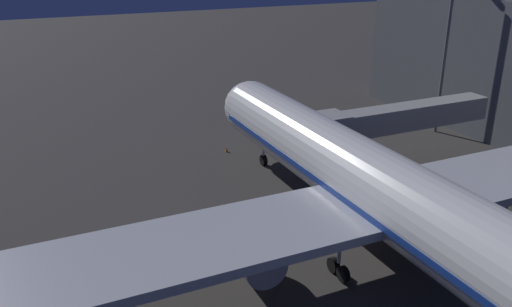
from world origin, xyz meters
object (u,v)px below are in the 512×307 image
Objects in this scene: apron_floodlight_mast at (446,44)px; traffic_cone_nose_starboard at (227,150)px; traffic_cone_nose_port at (260,144)px; jet_bridge at (391,119)px; airliner_at_gate at (398,202)px.

traffic_cone_nose_starboard is at bearing -9.44° from apron_floodlight_mast.
traffic_cone_nose_port is at bearing -11.18° from apron_floodlight_mast.
apron_floodlight_mast is 36.50× the size of traffic_cone_nose_port.
traffic_cone_nose_port is at bearing -52.39° from jet_bridge.
traffic_cone_nose_starboard is at bearing -41.51° from jet_bridge.
apron_floodlight_mast is at bearing -137.63° from airliner_at_gate.
jet_bridge is 39.30× the size of traffic_cone_nose_port.
traffic_cone_nose_starboard is at bearing 0.00° from traffic_cone_nose_port.
airliner_at_gate is 2.95× the size of apron_floodlight_mast.
traffic_cone_nose_starboard is (2.20, -27.86, -5.32)m from airliner_at_gate.
airliner_at_gate is 107.66× the size of traffic_cone_nose_starboard.
traffic_cone_nose_port is (23.30, -4.60, -11.23)m from apron_floodlight_mast.
airliner_at_gate is 2.74× the size of jet_bridge.
traffic_cone_nose_port is 4.40m from traffic_cone_nose_starboard.
apron_floodlight_mast is 30.24m from traffic_cone_nose_starboard.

